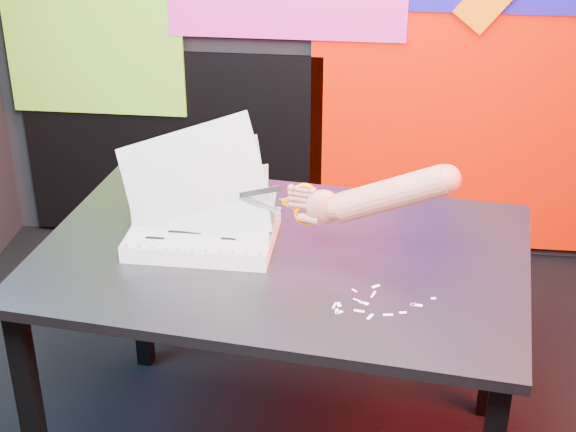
# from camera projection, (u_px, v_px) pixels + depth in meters

# --- Properties ---
(room) EXTENTS (3.01, 3.01, 2.71)m
(room) POSITION_uv_depth(u_px,v_px,m) (321.00, 48.00, 2.03)
(room) COLOR black
(room) RESTS_ON ground
(backdrop) EXTENTS (2.88, 0.05, 2.08)m
(backdrop) POSITION_uv_depth(u_px,v_px,m) (364.00, 39.00, 3.49)
(backdrop) COLOR red
(backdrop) RESTS_ON ground
(work_table) EXTENTS (1.42, 1.03, 0.75)m
(work_table) POSITION_uv_depth(u_px,v_px,m) (282.00, 276.00, 2.44)
(work_table) COLOR black
(work_table) RESTS_ON ground
(printout_stack) EXTENTS (0.46, 0.30, 0.37)m
(printout_stack) POSITION_uv_depth(u_px,v_px,m) (203.00, 231.00, 2.44)
(printout_stack) COLOR silver
(printout_stack) RESTS_ON work_table
(scissors) EXTENTS (0.22, 0.05, 0.12)m
(scissors) POSITION_uv_depth(u_px,v_px,m) (300.00, 204.00, 2.33)
(scissors) COLOR #A9A9A9
(scissors) RESTS_ON printout_stack
(hand_forearm) EXTENTS (0.43, 0.14, 0.21)m
(hand_forearm) POSITION_uv_depth(u_px,v_px,m) (380.00, 196.00, 2.25)
(hand_forearm) COLOR #B15D41
(hand_forearm) RESTS_ON work_table
(paper_clippings) EXTENTS (0.25, 0.16, 0.00)m
(paper_clippings) POSITION_uv_depth(u_px,v_px,m) (372.00, 305.00, 2.16)
(paper_clippings) COLOR silver
(paper_clippings) RESTS_ON work_table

